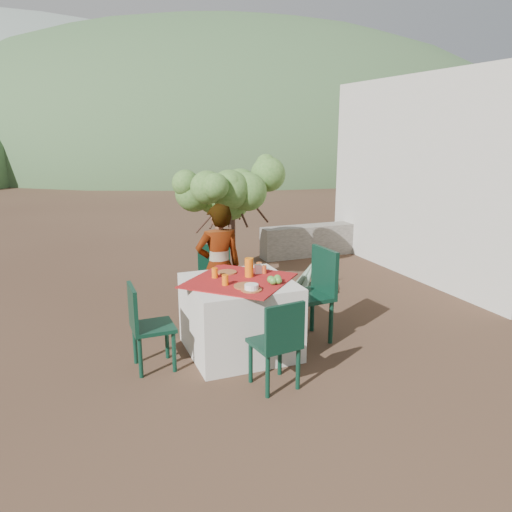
{
  "coord_description": "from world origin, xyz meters",
  "views": [
    {
      "loc": [
        -0.89,
        -4.4,
        2.22
      ],
      "look_at": [
        1.02,
        0.49,
        0.88
      ],
      "focal_mm": 35.0,
      "sensor_mm": 36.0,
      "label": 1
    }
  ],
  "objects_px": {
    "agave": "(315,275)",
    "chair_right": "(314,290)",
    "person": "(219,267)",
    "chair_left": "(145,323)",
    "table": "(239,316)",
    "guesthouse": "(489,175)",
    "shrub_tree": "(234,197)",
    "juice_pitcher": "(249,267)",
    "chair_near": "(278,341)",
    "chair_far": "(215,277)"
  },
  "relations": [
    {
      "from": "table",
      "to": "juice_pitcher",
      "type": "relative_size",
      "value": 6.72
    },
    {
      "from": "shrub_tree",
      "to": "agave",
      "type": "distance_m",
      "value": 1.6
    },
    {
      "from": "table",
      "to": "person",
      "type": "bearing_deg",
      "value": 89.75
    },
    {
      "from": "chair_right",
      "to": "guesthouse",
      "type": "bearing_deg",
      "value": 108.54
    },
    {
      "from": "table",
      "to": "chair_near",
      "type": "xyz_separation_m",
      "value": [
        0.05,
        -0.87,
        0.07
      ]
    },
    {
      "from": "chair_left",
      "to": "chair_right",
      "type": "height_order",
      "value": "chair_right"
    },
    {
      "from": "chair_left",
      "to": "agave",
      "type": "xyz_separation_m",
      "value": [
        2.61,
        1.52,
        -0.23
      ]
    },
    {
      "from": "chair_far",
      "to": "chair_near",
      "type": "distance_m",
      "value": 1.97
    },
    {
      "from": "agave",
      "to": "guesthouse",
      "type": "height_order",
      "value": "guesthouse"
    },
    {
      "from": "guesthouse",
      "to": "shrub_tree",
      "type": "bearing_deg",
      "value": 173.53
    },
    {
      "from": "chair_right",
      "to": "shrub_tree",
      "type": "relative_size",
      "value": 0.61
    },
    {
      "from": "agave",
      "to": "chair_near",
      "type": "bearing_deg",
      "value": -124.54
    },
    {
      "from": "table",
      "to": "juice_pitcher",
      "type": "xyz_separation_m",
      "value": [
        0.13,
        0.07,
        0.48
      ]
    },
    {
      "from": "shrub_tree",
      "to": "agave",
      "type": "height_order",
      "value": "shrub_tree"
    },
    {
      "from": "table",
      "to": "chair_near",
      "type": "height_order",
      "value": "chair_near"
    },
    {
      "from": "agave",
      "to": "person",
      "type": "bearing_deg",
      "value": -155.06
    },
    {
      "from": "juice_pitcher",
      "to": "agave",
      "type": "bearing_deg",
      "value": 42.52
    },
    {
      "from": "agave",
      "to": "chair_right",
      "type": "bearing_deg",
      "value": -118.73
    },
    {
      "from": "chair_left",
      "to": "agave",
      "type": "bearing_deg",
      "value": -60.34
    },
    {
      "from": "table",
      "to": "shrub_tree",
      "type": "xyz_separation_m",
      "value": [
        0.7,
        2.19,
        0.91
      ]
    },
    {
      "from": "table",
      "to": "chair_left",
      "type": "distance_m",
      "value": 0.96
    },
    {
      "from": "person",
      "to": "chair_left",
      "type": "bearing_deg",
      "value": 39.14
    },
    {
      "from": "table",
      "to": "chair_far",
      "type": "xyz_separation_m",
      "value": [
        0.08,
        1.11,
        0.1
      ]
    },
    {
      "from": "chair_far",
      "to": "chair_right",
      "type": "bearing_deg",
      "value": -46.31
    },
    {
      "from": "chair_left",
      "to": "shrub_tree",
      "type": "xyz_separation_m",
      "value": [
        1.65,
        2.25,
        0.82
      ]
    },
    {
      "from": "person",
      "to": "juice_pitcher",
      "type": "xyz_separation_m",
      "value": [
        0.13,
        -0.63,
        0.14
      ]
    },
    {
      "from": "chair_far",
      "to": "chair_right",
      "type": "distance_m",
      "value": 1.35
    },
    {
      "from": "person",
      "to": "juice_pitcher",
      "type": "height_order",
      "value": "person"
    },
    {
      "from": "agave",
      "to": "juice_pitcher",
      "type": "xyz_separation_m",
      "value": [
        -1.52,
        -1.39,
        0.63
      ]
    },
    {
      "from": "shrub_tree",
      "to": "juice_pitcher",
      "type": "distance_m",
      "value": 2.23
    },
    {
      "from": "agave",
      "to": "guesthouse",
      "type": "xyz_separation_m",
      "value": [
        3.26,
        0.25,
        1.27
      ]
    },
    {
      "from": "table",
      "to": "chair_left",
      "type": "xyz_separation_m",
      "value": [
        -0.96,
        -0.06,
        0.08
      ]
    },
    {
      "from": "agave",
      "to": "juice_pitcher",
      "type": "distance_m",
      "value": 2.15
    },
    {
      "from": "chair_far",
      "to": "chair_left",
      "type": "relative_size",
      "value": 1.03
    },
    {
      "from": "chair_near",
      "to": "shrub_tree",
      "type": "distance_m",
      "value": 3.23
    },
    {
      "from": "chair_left",
      "to": "shrub_tree",
      "type": "distance_m",
      "value": 2.91
    },
    {
      "from": "person",
      "to": "shrub_tree",
      "type": "height_order",
      "value": "shrub_tree"
    },
    {
      "from": "chair_far",
      "to": "chair_left",
      "type": "distance_m",
      "value": 1.56
    },
    {
      "from": "chair_far",
      "to": "juice_pitcher",
      "type": "bearing_deg",
      "value": -78.32
    },
    {
      "from": "agave",
      "to": "shrub_tree",
      "type": "bearing_deg",
      "value": 142.63
    },
    {
      "from": "chair_left",
      "to": "agave",
      "type": "height_order",
      "value": "chair_left"
    },
    {
      "from": "chair_near",
      "to": "agave",
      "type": "bearing_deg",
      "value": -131.74
    },
    {
      "from": "person",
      "to": "guesthouse",
      "type": "height_order",
      "value": "guesthouse"
    },
    {
      "from": "chair_right",
      "to": "shrub_tree",
      "type": "height_order",
      "value": "shrub_tree"
    },
    {
      "from": "chair_near",
      "to": "person",
      "type": "bearing_deg",
      "value": -95.54
    },
    {
      "from": "table",
      "to": "juice_pitcher",
      "type": "height_order",
      "value": "juice_pitcher"
    },
    {
      "from": "table",
      "to": "agave",
      "type": "height_order",
      "value": "table"
    },
    {
      "from": "chair_left",
      "to": "person",
      "type": "height_order",
      "value": "person"
    },
    {
      "from": "person",
      "to": "shrub_tree",
      "type": "distance_m",
      "value": 1.74
    },
    {
      "from": "chair_near",
      "to": "person",
      "type": "distance_m",
      "value": 1.58
    }
  ]
}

